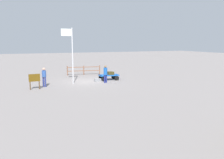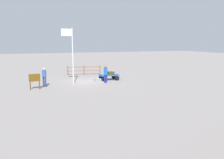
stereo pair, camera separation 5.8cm
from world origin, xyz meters
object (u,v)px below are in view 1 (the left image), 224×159
at_px(luggage_cart, 109,76).
at_px(suitcase_maroon, 111,73).
at_px(signboard, 34,79).
at_px(suitcase_navy, 109,73).
at_px(worker_trailing, 44,76).
at_px(flagpole, 71,50).
at_px(suitcase_olive, 98,80).
at_px(worker_lead, 105,73).

xyz_separation_m(luggage_cart, suitcase_maroon, (-0.18, 0.20, 0.30)).
bearing_deg(signboard, suitcase_navy, -163.12).
relative_size(luggage_cart, suitcase_maroon, 3.33).
distance_m(luggage_cart, signboard, 7.76).
xyz_separation_m(worker_trailing, flagpole, (-2.57, -0.68, 2.14)).
height_order(suitcase_maroon, flagpole, flagpole).
relative_size(suitcase_maroon, suitcase_olive, 0.99).
bearing_deg(signboard, worker_lead, -173.71).
xyz_separation_m(suitcase_navy, worker_trailing, (6.68, 1.44, 0.29)).
height_order(suitcase_olive, signboard, signboard).
bearing_deg(suitcase_navy, signboard, 16.88).
height_order(suitcase_maroon, signboard, signboard).
distance_m(suitcase_olive, worker_lead, 1.32).
bearing_deg(worker_trailing, suitcase_olive, -171.39).
height_order(luggage_cart, worker_lead, worker_lead).
height_order(suitcase_maroon, worker_trailing, worker_trailing).
xyz_separation_m(suitcase_navy, signboard, (7.56, 2.29, 0.14)).
distance_m(suitcase_navy, worker_trailing, 6.84).
xyz_separation_m(suitcase_olive, worker_lead, (-0.47, 0.92, 0.83)).
relative_size(luggage_cart, suitcase_navy, 3.99).
bearing_deg(flagpole, signboard, 24.04).
relative_size(suitcase_navy, flagpole, 0.10).
bearing_deg(suitcase_olive, worker_lead, 117.13).
distance_m(suitcase_maroon, signboard, 7.86).
bearing_deg(suitcase_olive, flagpole, 2.18).
bearing_deg(flagpole, suitcase_navy, -169.57).
height_order(suitcase_navy, suitcase_maroon, suitcase_maroon).
bearing_deg(suitcase_navy, suitcase_maroon, 99.04).
xyz_separation_m(suitcase_maroon, signboard, (7.61, 1.98, 0.14)).
height_order(worker_trailing, flagpole, flagpole).
bearing_deg(worker_lead, suitcase_navy, -123.50).
relative_size(suitcase_navy, signboard, 0.40).
bearing_deg(worker_trailing, luggage_cart, -168.52).
xyz_separation_m(luggage_cart, worker_trailing, (6.55, 1.33, 0.59)).
bearing_deg(signboard, suitcase_olive, -164.87).
xyz_separation_m(suitcase_olive, flagpole, (2.60, 0.10, 2.99)).
distance_m(suitcase_navy, flagpole, 4.84).
bearing_deg(suitcase_olive, suitcase_maroon, -167.36).
bearing_deg(suitcase_maroon, flagpole, 6.15).
xyz_separation_m(suitcase_maroon, flagpole, (4.17, 0.45, 2.43)).
relative_size(suitcase_navy, suitcase_maroon, 0.84).
height_order(worker_lead, flagpole, flagpole).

